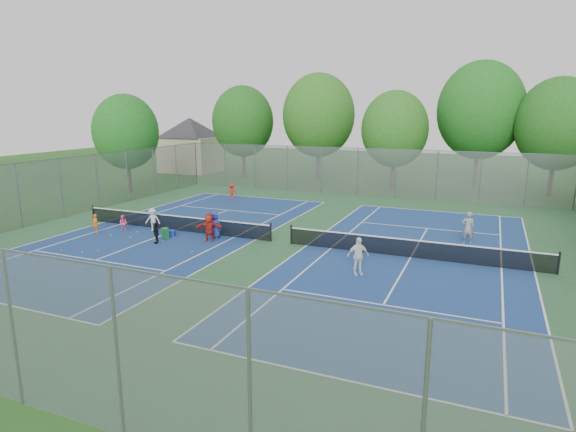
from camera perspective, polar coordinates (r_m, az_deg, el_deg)
The scene contains 39 objects.
ground at distance 26.42m, azimuth -0.85°, elevation -3.19°, with size 120.00×120.00×0.00m, color #204E18.
court_pad at distance 26.41m, azimuth -0.85°, elevation -3.18°, with size 32.00×32.00×0.01m, color #295833.
court_left at distance 29.84m, azimuth -13.25°, elevation -1.65°, with size 10.97×23.77×0.01m, color navy.
court_right at distance 24.55m, azimuth 14.33°, elevation -4.78°, with size 10.97×23.77×0.01m, color navy.
net_left at distance 29.73m, azimuth -13.30°, elevation -0.83°, with size 12.87×0.10×0.91m, color black.
net_right at distance 24.43m, azimuth 14.39°, elevation -3.80°, with size 12.87×0.10×0.91m, color black.
fence_north at distance 40.91m, azimuth 8.24°, elevation 5.18°, with size 32.00×0.10×4.00m, color gray.
fence_south at distance 13.59m, azimuth -29.82°, elevation -11.57°, with size 32.00×0.10×4.00m, color gray.
fence_west at distance 35.46m, azimuth -25.29°, elevation 2.97°, with size 32.00×0.10×4.00m, color gray.
house at distance 57.30m, azimuth -11.54°, elevation 9.36°, with size 11.03×11.03×7.30m.
tree_nw at distance 51.37m, azimuth -5.37°, elevation 11.09°, with size 6.40×6.40×9.58m.
tree_nl at distance 49.04m, azimuth 3.63°, elevation 11.81°, with size 7.20×7.20×10.69m.
tree_nc at distance 45.06m, azimuth 12.54°, elevation 10.01°, with size 6.00×6.00×8.85m.
tree_nr at distance 47.28m, azimuth 21.86°, elevation 11.54°, with size 7.60×7.60×11.42m.
tree_ne at distance 45.52m, azimuth 29.33°, elevation 9.48°, with size 6.60×6.60×9.77m.
tree_side_w at distance 44.34m, azimuth -18.66°, elevation 9.43°, with size 5.60×5.60×8.47m.
ball_crate at distance 28.54m, azimuth -13.68°, elevation -2.00°, with size 0.40×0.40×0.34m, color #1A34C3.
ball_hopper at distance 28.01m, azimuth -14.36°, elevation -2.01°, with size 0.32×0.32×0.62m, color #238238.
student_a at distance 30.55m, azimuth -21.87°, elevation -0.84°, with size 0.41×0.27×1.13m, color orange.
student_b at distance 30.31m, azimuth -18.93°, elevation -0.84°, with size 0.49×0.38×1.00m, color #FF638D.
student_c at distance 29.89m, azimuth -15.73°, elevation -0.43°, with size 0.90×0.52×1.39m, color silver.
student_d at distance 27.09m, azimuth -15.37°, elevation -1.96°, with size 0.68×0.29×1.17m, color black.
student_e at distance 27.43m, azimuth -8.67°, elevation -1.10°, with size 0.74×0.48×1.52m, color navy.
student_f at distance 26.88m, azimuth -9.33°, elevation -1.33°, with size 1.47×0.47×1.59m, color red.
child_far_baseline at distance 39.16m, azimuth -6.67°, elevation 2.88°, with size 0.82×0.47×1.27m, color red.
instructor at distance 27.64m, azimuth 20.55°, elevation -1.34°, with size 0.66×0.44×1.82m, color gray.
teen_court_b at distance 21.44m, azimuth 8.29°, elevation -4.71°, with size 1.00×0.42×1.71m, color white.
tennis_ball_0 at distance 27.50m, azimuth -14.63°, elevation -2.89°, with size 0.07×0.07×0.07m, color gold.
tennis_ball_1 at distance 27.20m, azimuth -9.77°, elevation -2.84°, with size 0.07×0.07×0.07m, color #C5E034.
tennis_ball_2 at distance 29.56m, azimuth -20.24°, elevation -2.20°, with size 0.07×0.07×0.07m, color #E2ED37.
tennis_ball_3 at distance 27.67m, azimuth -16.36°, elevation -2.90°, with size 0.07×0.07×0.07m, color #C4DA32.
tennis_ball_4 at distance 29.71m, azimuth -23.69°, elevation -2.42°, with size 0.07×0.07×0.07m, color #F1F539.
tennis_ball_5 at distance 30.21m, azimuth -22.83°, elevation -2.11°, with size 0.07×0.07×0.07m, color #CAF037.
tennis_ball_6 at distance 25.08m, azimuth -11.31°, elevation -4.22°, with size 0.07×0.07×0.07m, color #B8D431.
tennis_ball_7 at distance 26.69m, azimuth -23.24°, elevation -4.00°, with size 0.07×0.07×0.07m, color #D5EC37.
tennis_ball_8 at distance 29.89m, azimuth -17.39°, elevation -1.84°, with size 0.07×0.07×0.07m, color #CAD932.
tennis_ball_9 at distance 26.66m, azimuth -21.61°, elevation -3.87°, with size 0.07×0.07×0.07m, color #ABD030.
tennis_ball_10 at distance 28.72m, azimuth -18.11°, elevation -2.46°, with size 0.07×0.07×0.07m, color gold.
tennis_ball_11 at distance 27.42m, azimuth -25.23°, elevation -3.75°, with size 0.07×0.07×0.07m, color #BAD231.
Camera 1 is at (10.26, -23.26, 7.17)m, focal length 30.00 mm.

